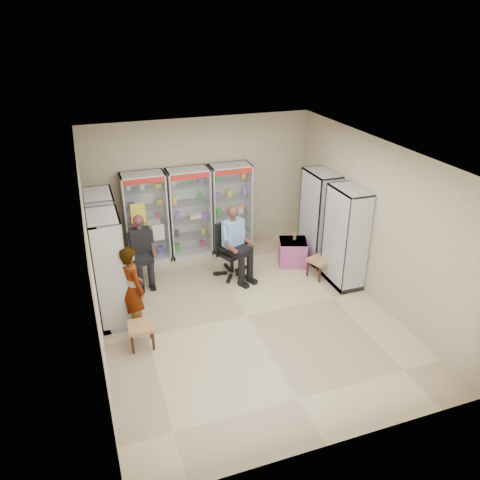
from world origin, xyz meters
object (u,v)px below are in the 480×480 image
object	(u,v)px
woven_stool_a	(319,268)
cabinet_back_right	(231,208)
cabinet_back_left	(146,218)
cabinet_left_far	(105,243)
office_chair	(232,250)
cabinet_right_far	(319,217)
standing_man	(133,289)
pink_trunk	(293,252)
cabinet_left_near	(110,270)
seated_shopkeeper	(233,244)
woven_stool_b	(142,335)
cabinet_back_mid	(189,213)
cabinet_right_near	(345,238)
wooden_chair	(142,257)

from	to	relation	value
woven_stool_a	cabinet_back_right	bearing A→B (deg)	124.57
cabinet_back_right	woven_stool_a	size ratio (longest dim) A/B	4.87
cabinet_back_left	cabinet_left_far	xyz separation A→B (m)	(-0.93, -0.93, 0.00)
cabinet_left_far	cabinet_back_right	bearing A→B (deg)	108.19
cabinet_back_right	office_chair	xyz separation A→B (m)	(-0.38, -1.22, -0.43)
cabinet_right_far	office_chair	distance (m)	2.05
woven_stool_a	standing_man	xyz separation A→B (m)	(-3.82, -0.54, 0.59)
pink_trunk	woven_stool_a	size ratio (longest dim) A/B	1.40
cabinet_back_left	pink_trunk	bearing A→B (deg)	-22.26
cabinet_left_near	woven_stool_a	xyz separation A→B (m)	(4.13, 0.14, -0.79)
woven_stool_a	cabinet_left_far	bearing A→B (deg)	166.96
cabinet_right_far	standing_man	distance (m)	4.36
seated_shopkeeper	standing_man	distance (m)	2.44
pink_trunk	woven_stool_b	xyz separation A→B (m)	(-3.52, -1.76, -0.07)
cabinet_back_mid	cabinet_left_near	world-z (taller)	same
pink_trunk	cabinet_back_left	bearing A→B (deg)	157.74
pink_trunk	standing_man	bearing A→B (deg)	-160.76
cabinet_back_left	cabinet_left_near	size ratio (longest dim) A/B	1.00
cabinet_right_near	office_chair	bearing A→B (deg)	63.38
cabinet_left_far	seated_shopkeeper	bearing A→B (deg)	82.02
office_chair	woven_stool_a	world-z (taller)	office_chair
wooden_chair	woven_stool_a	distance (m)	3.65
cabinet_left_near	cabinet_back_right	bearing A→B (deg)	125.65
cabinet_left_far	standing_man	world-z (taller)	cabinet_left_far
cabinet_back_mid	wooden_chair	distance (m)	1.50
cabinet_right_far	cabinet_left_near	bearing A→B (deg)	101.41
cabinet_left_far	seated_shopkeeper	world-z (taller)	cabinet_left_far
wooden_chair	pink_trunk	size ratio (longest dim) A/B	1.64
cabinet_back_left	standing_man	bearing A→B (deg)	-104.36
standing_man	cabinet_left_far	bearing A→B (deg)	-10.94
cabinet_back_right	cabinet_back_left	bearing A→B (deg)	180.00
cabinet_back_right	cabinet_left_far	bearing A→B (deg)	-161.81
cabinet_back_left	cabinet_right_far	xyz separation A→B (m)	(3.53, -1.13, 0.00)
woven_stool_b	wooden_chair	bearing A→B (deg)	81.05
cabinet_left_near	pink_trunk	size ratio (longest dim) A/B	3.49
cabinet_back_left	woven_stool_a	distance (m)	3.80
office_chair	woven_stool_a	size ratio (longest dim) A/B	2.80
cabinet_back_mid	cabinet_left_near	distance (m)	2.77
cabinet_right_near	woven_stool_a	bearing A→B (deg)	43.87
cabinet_back_left	cabinet_back_right	distance (m)	1.90
cabinet_left_near	woven_stool_b	xyz separation A→B (m)	(0.33, -0.92, -0.80)
seated_shopkeeper	woven_stool_a	distance (m)	1.86
cabinet_right_far	pink_trunk	world-z (taller)	cabinet_right_far
cabinet_left_near	woven_stool_b	world-z (taller)	cabinet_left_near
standing_man	pink_trunk	bearing A→B (deg)	-93.30
cabinet_back_left	pink_trunk	size ratio (longest dim) A/B	3.49
cabinet_back_right	cabinet_right_far	bearing A→B (deg)	-34.73
cabinet_right_near	cabinet_left_near	distance (m)	4.46
standing_man	office_chair	bearing A→B (deg)	-83.20
cabinet_right_far	woven_stool_a	distance (m)	1.15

